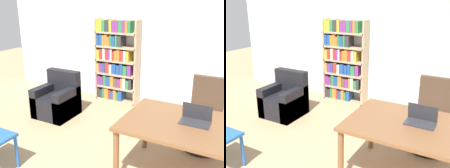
% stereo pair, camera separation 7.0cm
% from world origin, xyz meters
% --- Properties ---
extents(wall_back, '(8.00, 0.06, 2.70)m').
position_xyz_m(wall_back, '(0.00, 4.53, 1.35)').
color(wall_back, silver).
rests_on(wall_back, ground_plane).
extents(desk, '(1.58, 1.05, 0.76)m').
position_xyz_m(desk, '(0.89, 2.37, 0.68)').
color(desk, brown).
rests_on(desk, ground_plane).
extents(laptop, '(0.34, 0.21, 0.22)m').
position_xyz_m(laptop, '(0.91, 2.43, 0.81)').
color(laptop, '#2D2D33').
rests_on(laptop, desk).
extents(office_chair, '(0.56, 0.56, 1.06)m').
position_xyz_m(office_chair, '(0.90, 3.29, 0.46)').
color(office_chair, black).
rests_on(office_chair, ground_plane).
extents(armchair, '(0.69, 0.68, 0.83)m').
position_xyz_m(armchair, '(-1.74, 3.13, 0.28)').
color(armchair, black).
rests_on(armchair, ground_plane).
extents(bookshelf, '(0.94, 0.28, 1.74)m').
position_xyz_m(bookshelf, '(-1.13, 4.34, 0.86)').
color(bookshelf, tan).
rests_on(bookshelf, ground_plane).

